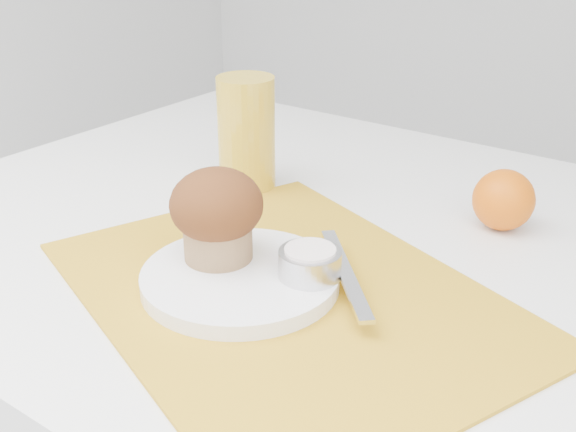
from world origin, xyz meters
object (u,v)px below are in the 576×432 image
Objects in this scene: orange at (504,200)px; juice_glass at (247,134)px; plate at (240,278)px; muffin at (217,213)px.

orange is 0.33m from juice_glass.
plate is 1.33× the size of juice_glass.
orange is 0.75× the size of muffin.
muffin is at bearing -124.66° from orange.
juice_glass reaches higher than muffin.
muffin is (0.13, -0.20, -0.00)m from juice_glass.
muffin is (-0.04, 0.01, 0.06)m from plate.
orange is at bearing 55.34° from muffin.
plate is 0.27m from juice_glass.
muffin reaches higher than plate.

